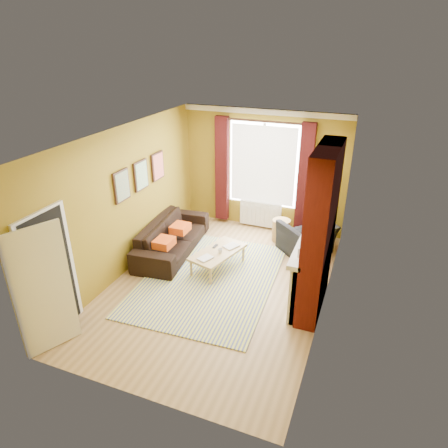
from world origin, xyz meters
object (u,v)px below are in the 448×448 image
at_px(sofa, 172,237).
at_px(wicker_stool, 281,230).
at_px(floor_lamp, 319,185).
at_px(armchair, 307,237).
at_px(coffee_table, 218,253).

distance_m(sofa, wicker_stool, 2.44).
distance_m(wicker_stool, floor_lamp, 1.34).
bearing_deg(wicker_stool, sofa, -147.08).
bearing_deg(sofa, floor_lamp, -66.57).
relative_size(armchair, wicker_stool, 2.04).
xyz_separation_m(coffee_table, wicker_stool, (0.86, 1.64, -0.11)).
height_order(wicker_stool, floor_lamp, floor_lamp).
bearing_deg(armchair, coffee_table, -5.77).
xyz_separation_m(sofa, coffee_table, (1.19, -0.32, 0.02)).
distance_m(sofa, armchair, 2.87).
bearing_deg(wicker_stool, coffee_table, -117.72).
bearing_deg(coffee_table, floor_lamp, 65.18).
xyz_separation_m(armchair, floor_lamp, (0.08, 0.51, 1.03)).
bearing_deg(floor_lamp, sofa, -150.83).
height_order(armchair, floor_lamp, floor_lamp).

